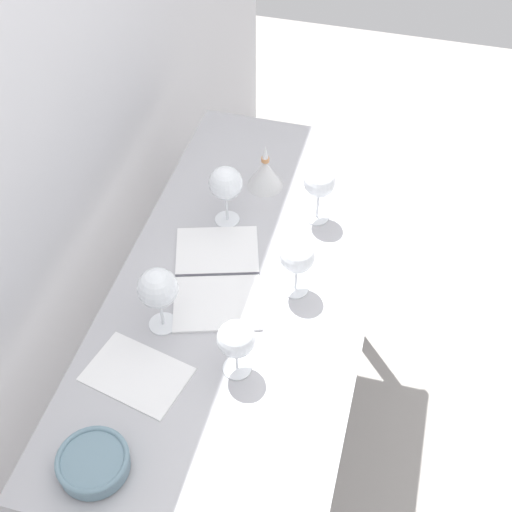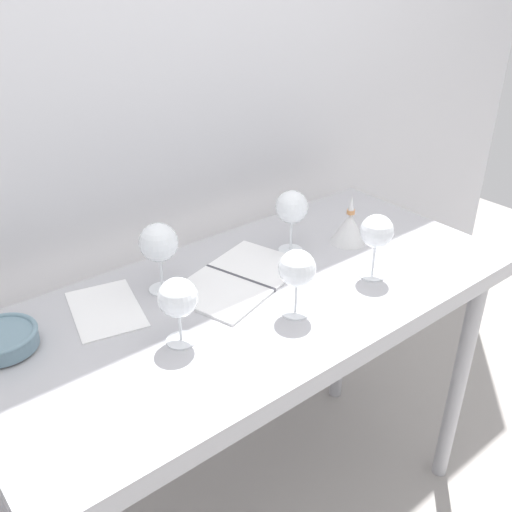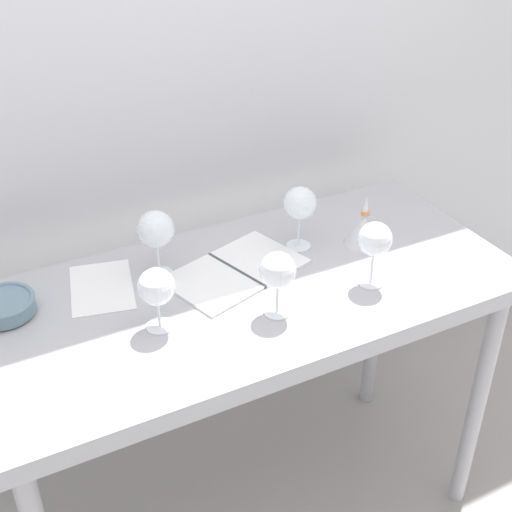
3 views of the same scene
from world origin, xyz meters
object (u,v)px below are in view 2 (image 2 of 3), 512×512
(wine_glass_near_left, at_px, (178,299))
(tasting_bowl, at_px, (2,340))
(wine_glass_near_right, at_px, (377,233))
(tasting_sheet_upper, at_px, (106,309))
(decanter_funnel, at_px, (349,227))
(wine_glass_near_center, at_px, (297,270))
(wine_glass_far_left, at_px, (159,244))
(wine_glass_far_right, at_px, (292,208))
(open_notebook, at_px, (239,278))

(wine_glass_near_left, distance_m, tasting_bowl, 0.39)
(wine_glass_near_right, relative_size, tasting_sheet_upper, 0.76)
(decanter_funnel, bearing_deg, tasting_sheet_upper, 170.44)
(decanter_funnel, bearing_deg, tasting_bowl, 172.94)
(wine_glass_near_left, height_order, tasting_bowl, wine_glass_near_left)
(wine_glass_near_center, bearing_deg, wine_glass_far_left, 124.01)
(wine_glass_near_left, relative_size, decanter_funnel, 1.10)
(wine_glass_far_left, bearing_deg, tasting_bowl, 179.09)
(wine_glass_far_right, relative_size, wine_glass_near_left, 1.15)
(tasting_bowl, bearing_deg, wine_glass_near_center, -26.59)
(tasting_sheet_upper, distance_m, decanter_funnel, 0.73)
(wine_glass_far_right, height_order, wine_glass_far_left, wine_glass_far_left)
(wine_glass_near_left, relative_size, tasting_sheet_upper, 0.69)
(wine_glass_near_left, relative_size, wine_glass_far_left, 0.86)
(wine_glass_near_right, relative_size, tasting_bowl, 1.15)
(open_notebook, bearing_deg, wine_glass_far_right, -7.57)
(wine_glass_near_left, height_order, decanter_funnel, wine_glass_near_left)
(open_notebook, distance_m, decanter_funnel, 0.39)
(wine_glass_far_right, xyz_separation_m, open_notebook, (-0.21, -0.04, -0.13))
(wine_glass_near_center, distance_m, wine_glass_far_right, 0.31)
(open_notebook, bearing_deg, wine_glass_far_left, 138.21)
(wine_glass_far_right, bearing_deg, wine_glass_near_left, -160.86)
(wine_glass_near_center, distance_m, wine_glass_near_right, 0.28)
(wine_glass_far_left, bearing_deg, wine_glass_near_center, -55.99)
(tasting_bowl, bearing_deg, decanter_funnel, -7.06)
(wine_glass_near_left, xyz_separation_m, tasting_sheet_upper, (-0.08, 0.22, -0.11))
(wine_glass_near_left, distance_m, tasting_sheet_upper, 0.26)
(wine_glass_near_left, height_order, tasting_sheet_upper, wine_glass_near_left)
(wine_glass_near_left, xyz_separation_m, wine_glass_far_left, (0.08, 0.21, 0.02))
(wine_glass_far_right, xyz_separation_m, decanter_funnel, (0.17, -0.07, -0.09))
(wine_glass_near_left, bearing_deg, open_notebook, 26.22)
(wine_glass_near_left, bearing_deg, tasting_sheet_upper, 108.99)
(wine_glass_far_left, bearing_deg, decanter_funnel, -11.25)
(tasting_bowl, bearing_deg, wine_glass_near_left, -34.56)
(tasting_bowl, bearing_deg, open_notebook, -8.83)
(tasting_sheet_upper, relative_size, tasting_bowl, 1.50)
(open_notebook, relative_size, tasting_bowl, 2.66)
(wine_glass_far_left, relative_size, open_notebook, 0.45)
(tasting_bowl, bearing_deg, wine_glass_near_right, -18.80)
(wine_glass_near_right, distance_m, decanter_funnel, 0.21)
(tasting_bowl, bearing_deg, wine_glass_far_right, -3.85)
(wine_glass_near_center, xyz_separation_m, decanter_funnel, (0.37, 0.18, -0.07))
(wine_glass_far_right, xyz_separation_m, wine_glass_far_left, (-0.39, 0.05, -0.00))
(wine_glass_near_center, height_order, decanter_funnel, wine_glass_near_center)
(wine_glass_near_right, distance_m, tasting_bowl, 0.92)
(wine_glass_far_right, xyz_separation_m, tasting_bowl, (-0.79, 0.05, -0.11))
(wine_glass_near_center, distance_m, wine_glass_far_left, 0.35)
(tasting_sheet_upper, xyz_separation_m, tasting_bowl, (-0.24, -0.00, 0.02))
(open_notebook, bearing_deg, tasting_bowl, 153.97)
(tasting_bowl, bearing_deg, wine_glass_far_left, -0.91)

